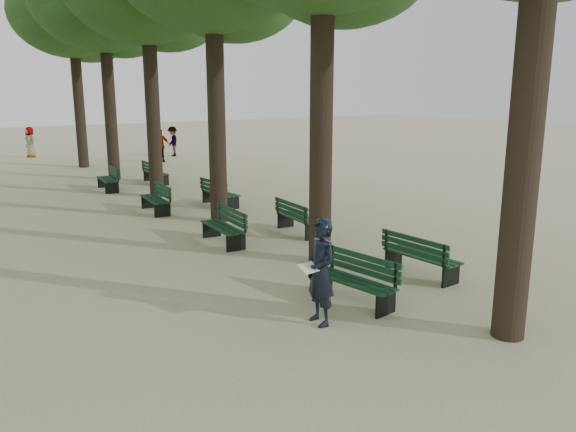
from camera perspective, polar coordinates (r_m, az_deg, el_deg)
ground at (r=10.17m, az=6.96°, el=-10.12°), size 120.00×120.00×0.00m
tree_central_5 at (r=31.18m, az=-21.12°, el=18.74°), size 6.00×6.00×9.95m
bench_left_0 at (r=10.67m, az=6.57°, el=-7.43°), size 0.80×1.86×0.92m
bench_left_1 at (r=14.71m, az=-6.61°, el=-1.78°), size 0.71×1.84×0.92m
bench_left_2 at (r=18.86m, az=-13.33°, el=1.17°), size 0.75×1.85×0.92m
bench_left_3 at (r=23.54m, az=-17.84°, el=3.14°), size 0.76×1.85×0.92m
bench_right_0 at (r=12.44m, az=13.36°, el=-4.75°), size 0.65×1.82×0.92m
bench_right_1 at (r=15.67m, az=1.14°, el=-0.80°), size 0.74×1.85×0.92m
bench_right_2 at (r=19.56m, az=-6.88°, el=1.83°), size 0.66×1.83×0.92m
bench_right_3 at (r=24.85m, az=-13.26°, el=3.89°), size 0.59×1.81×0.92m
man_with_map at (r=9.52m, az=3.33°, el=-5.70°), size 0.65×0.77×1.85m
pedestrian_d at (r=36.93m, az=-24.68°, el=6.85°), size 0.54×0.94×1.80m
pedestrian_c at (r=32.09m, az=-12.87°, el=7.01°), size 1.13×0.57×1.85m
pedestrian_b at (r=34.81m, az=-11.63°, el=7.44°), size 0.54×1.20×1.79m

